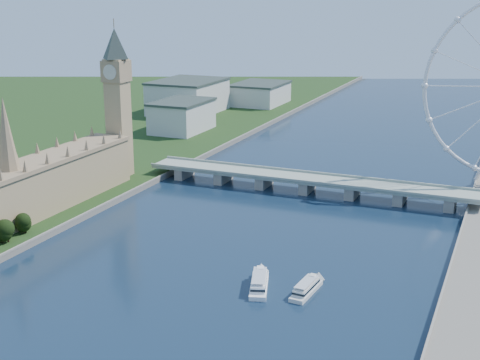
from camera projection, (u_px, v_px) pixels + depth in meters
The scene contains 6 objects.
parliament_range at pixel (12, 196), 364.00m from camera, with size 24.00×200.00×70.00m.
big_ben at pixel (117, 84), 446.61m from camera, with size 20.02×20.02×110.00m.
westminster_bridge at pixel (307, 182), 434.41m from camera, with size 220.00×22.00×9.50m.
city_skyline at pixel (427, 108), 647.36m from camera, with size 505.00×280.00×32.00m.
tour_boat_near at pixel (259, 288), 294.31m from camera, with size 7.69×30.06×6.64m, color white, non-canonical shape.
tour_boat_far at pixel (306, 293), 289.57m from camera, with size 6.83×26.90×5.92m, color silver, non-canonical shape.
Camera 1 is at (122.37, -101.77, 126.02)m, focal length 50.00 mm.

